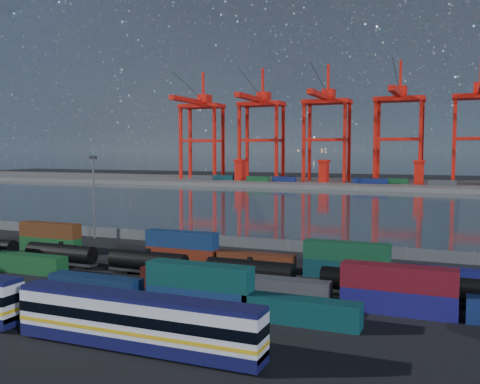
% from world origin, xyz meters
% --- Properties ---
extents(ground, '(700.00, 700.00, 0.00)m').
position_xyz_m(ground, '(0.00, 0.00, 0.00)').
color(ground, black).
rests_on(ground, ground).
extents(harbor_water, '(700.00, 700.00, 0.00)m').
position_xyz_m(harbor_water, '(0.00, 105.00, 0.01)').
color(harbor_water, '#303E46').
rests_on(harbor_water, ground).
extents(far_quay, '(700.00, 70.00, 2.00)m').
position_xyz_m(far_quay, '(0.00, 210.00, 1.00)').
color(far_quay, '#514F4C').
rests_on(far_quay, ground).
extents(distant_mountains, '(2470.00, 1100.00, 520.00)m').
position_xyz_m(distant_mountains, '(63.02, 1600.00, 220.29)').
color(distant_mountains, '#1E2630').
rests_on(distant_mountains, ground).
extents(container_row_south, '(140.11, 2.48, 5.28)m').
position_xyz_m(container_row_south, '(4.13, -9.47, 2.04)').
color(container_row_south, '#36383A').
rests_on(container_row_south, ground).
extents(container_row_mid, '(141.31, 2.48, 5.29)m').
position_xyz_m(container_row_mid, '(-6.41, -2.17, 1.76)').
color(container_row_mid, '#47494D').
rests_on(container_row_mid, ground).
extents(container_row_north, '(141.49, 2.39, 5.09)m').
position_xyz_m(container_row_north, '(1.50, 11.71, 1.91)').
color(container_row_north, '#101650').
rests_on(container_row_north, ground).
extents(tanker_string, '(105.27, 2.64, 3.77)m').
position_xyz_m(tanker_string, '(-2.93, 2.92, 1.89)').
color(tanker_string, black).
rests_on(tanker_string, ground).
extents(waterfront_fence, '(160.12, 0.12, 2.20)m').
position_xyz_m(waterfront_fence, '(-0.00, 28.00, 1.00)').
color(waterfront_fence, '#595B5E').
rests_on(waterfront_fence, ground).
extents(yard_light_mast, '(1.60, 0.40, 16.60)m').
position_xyz_m(yard_light_mast, '(-30.00, 26.00, 9.30)').
color(yard_light_mast, slate).
rests_on(yard_light_mast, ground).
extents(gantry_cranes, '(198.35, 44.83, 60.71)m').
position_xyz_m(gantry_cranes, '(-7.50, 203.39, 37.21)').
color(gantry_cranes, red).
rests_on(gantry_cranes, ground).
extents(quay_containers, '(172.58, 10.99, 2.60)m').
position_xyz_m(quay_containers, '(-11.00, 195.46, 3.30)').
color(quay_containers, navy).
rests_on(quay_containers, far_quay).
extents(straddle_carriers, '(140.00, 7.00, 11.10)m').
position_xyz_m(straddle_carriers, '(-2.50, 200.00, 7.82)').
color(straddle_carriers, red).
rests_on(straddle_carriers, far_quay).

